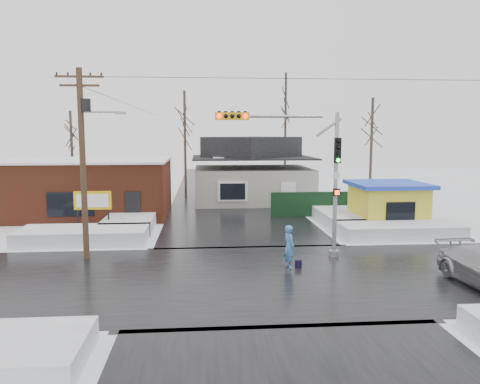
{
  "coord_description": "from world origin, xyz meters",
  "views": [
    {
      "loc": [
        -2.42,
        -18.96,
        6.02
      ],
      "look_at": [
        -0.47,
        4.9,
        3.0
      ],
      "focal_mm": 35.0,
      "sensor_mm": 36.0,
      "label": 1
    }
  ],
  "objects": [
    {
      "name": "ground",
      "position": [
        0.0,
        0.0,
        0.0
      ],
      "size": [
        120.0,
        120.0,
        0.0
      ],
      "primitive_type": "plane",
      "color": "white",
      "rests_on": "ground"
    },
    {
      "name": "road_ew",
      "position": [
        0.0,
        0.0,
        0.01
      ],
      "size": [
        120.0,
        10.0,
        0.02
      ],
      "primitive_type": "cube",
      "color": "black",
      "rests_on": "ground"
    },
    {
      "name": "tree_far_right",
      "position": [
        12.0,
        20.0,
        7.16
      ],
      "size": [
        3.0,
        3.0,
        9.0
      ],
      "color": "#332821",
      "rests_on": "ground"
    },
    {
      "name": "utility_pole",
      "position": [
        -7.93,
        3.5,
        5.11
      ],
      "size": [
        3.15,
        0.44,
        9.0
      ],
      "color": "#382619",
      "rests_on": "ground"
    },
    {
      "name": "road_ns",
      "position": [
        0.0,
        0.0,
        0.01
      ],
      "size": [
        10.0,
        120.0,
        0.02
      ],
      "primitive_type": "cube",
      "color": "black",
      "rests_on": "ground"
    },
    {
      "name": "snowbank_nw",
      "position": [
        -9.0,
        7.0,
        0.4
      ],
      "size": [
        7.0,
        3.0,
        0.8
      ],
      "primitive_type": "cube",
      "color": "white",
      "rests_on": "ground"
    },
    {
      "name": "pedestrian",
      "position": [
        1.43,
        1.18,
        0.97
      ],
      "size": [
        0.67,
        0.82,
        1.94
      ],
      "primitive_type": "imported",
      "rotation": [
        0.0,
        0.0,
        1.9
      ],
      "color": "#4077B4",
      "rests_on": "ground"
    },
    {
      "name": "traffic_signal",
      "position": [
        2.43,
        2.97,
        4.54
      ],
      "size": [
        6.05,
        0.68,
        7.0
      ],
      "color": "gray",
      "rests_on": "ground"
    },
    {
      "name": "snowbank_nside_e",
      "position": [
        7.0,
        12.0,
        0.4
      ],
      "size": [
        3.0,
        8.0,
        0.8
      ],
      "primitive_type": "cube",
      "color": "white",
      "rests_on": "ground"
    },
    {
      "name": "snowbank_nside_w",
      "position": [
        -7.0,
        12.0,
        0.4
      ],
      "size": [
        3.0,
        8.0,
        0.8
      ],
      "primitive_type": "cube",
      "color": "white",
      "rests_on": "ground"
    },
    {
      "name": "shopping_bag",
      "position": [
        1.85,
        1.13,
        0.17
      ],
      "size": [
        0.29,
        0.16,
        0.35
      ],
      "primitive_type": "cube",
      "rotation": [
        0.0,
        0.0,
        0.14
      ],
      "color": "black",
      "rests_on": "ground"
    },
    {
      "name": "tree_far_left",
      "position": [
        -4.0,
        26.0,
        7.95
      ],
      "size": [
        3.0,
        3.0,
        10.0
      ],
      "color": "#332821",
      "rests_on": "ground"
    },
    {
      "name": "brick_building",
      "position": [
        -11.0,
        15.99,
        2.08
      ],
      "size": [
        12.2,
        8.2,
        4.12
      ],
      "color": "brown",
      "rests_on": "ground"
    },
    {
      "name": "kiosk",
      "position": [
        9.5,
        9.99,
        1.46
      ],
      "size": [
        4.6,
        4.6,
        2.88
      ],
      "color": "yellow",
      "rests_on": "ground"
    },
    {
      "name": "snowbank_ne",
      "position": [
        9.0,
        7.0,
        0.4
      ],
      "size": [
        7.0,
        3.0,
        0.8
      ],
      "primitive_type": "cube",
      "color": "white",
      "rests_on": "ground"
    },
    {
      "name": "house",
      "position": [
        2.0,
        22.0,
        2.62
      ],
      "size": [
        10.4,
        8.4,
        5.76
      ],
      "color": "#A8A598",
      "rests_on": "ground"
    },
    {
      "name": "fence",
      "position": [
        6.5,
        14.0,
        0.9
      ],
      "size": [
        8.0,
        0.12,
        1.8
      ],
      "primitive_type": "cube",
      "color": "black",
      "rests_on": "ground"
    },
    {
      "name": "tree_far_west",
      "position": [
        -14.0,
        24.0,
        6.36
      ],
      "size": [
        3.0,
        3.0,
        8.0
      ],
      "color": "#332821",
      "rests_on": "ground"
    },
    {
      "name": "tree_far_mid",
      "position": [
        6.0,
        28.0,
        9.54
      ],
      "size": [
        3.0,
        3.0,
        12.0
      ],
      "color": "#332821",
      "rests_on": "ground"
    },
    {
      "name": "marquee_sign",
      "position": [
        -9.0,
        9.49,
        1.92
      ],
      "size": [
        2.2,
        0.21,
        2.55
      ],
      "color": "black",
      "rests_on": "ground"
    }
  ]
}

